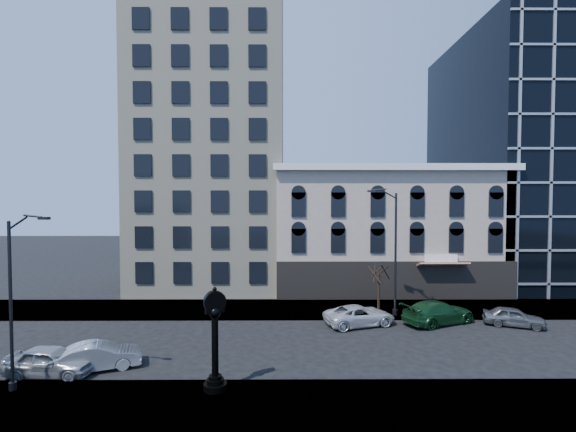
{
  "coord_description": "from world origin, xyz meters",
  "views": [
    {
      "loc": [
        1.82,
        -23.96,
        8.98
      ],
      "look_at": [
        2.0,
        4.0,
        8.0
      ],
      "focal_mm": 24.0,
      "sensor_mm": 36.0,
      "label": 1
    }
  ],
  "objects_px": {
    "street_clock": "(215,343)",
    "street_lamp_near": "(21,256)",
    "car_near_a": "(51,361)",
    "car_near_b": "(98,356)"
  },
  "relations": [
    {
      "from": "street_clock",
      "to": "street_lamp_near",
      "type": "relative_size",
      "value": 0.58
    },
    {
      "from": "street_clock",
      "to": "car_near_a",
      "type": "height_order",
      "value": "street_clock"
    },
    {
      "from": "car_near_a",
      "to": "car_near_b",
      "type": "distance_m",
      "value": 2.22
    },
    {
      "from": "street_clock",
      "to": "car_near_a",
      "type": "relative_size",
      "value": 1.1
    },
    {
      "from": "street_lamp_near",
      "to": "car_near_b",
      "type": "bearing_deg",
      "value": 60.14
    },
    {
      "from": "street_lamp_near",
      "to": "car_near_a",
      "type": "relative_size",
      "value": 1.9
    },
    {
      "from": "street_clock",
      "to": "street_lamp_near",
      "type": "height_order",
      "value": "street_lamp_near"
    },
    {
      "from": "street_clock",
      "to": "car_near_b",
      "type": "bearing_deg",
      "value": 135.2
    },
    {
      "from": "street_lamp_near",
      "to": "car_near_b",
      "type": "distance_m",
      "value": 6.71
    },
    {
      "from": "car_near_a",
      "to": "car_near_b",
      "type": "relative_size",
      "value": 1.02
    }
  ]
}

